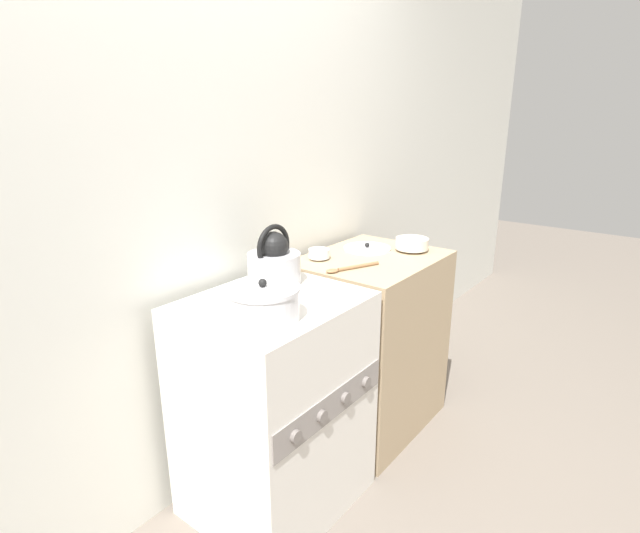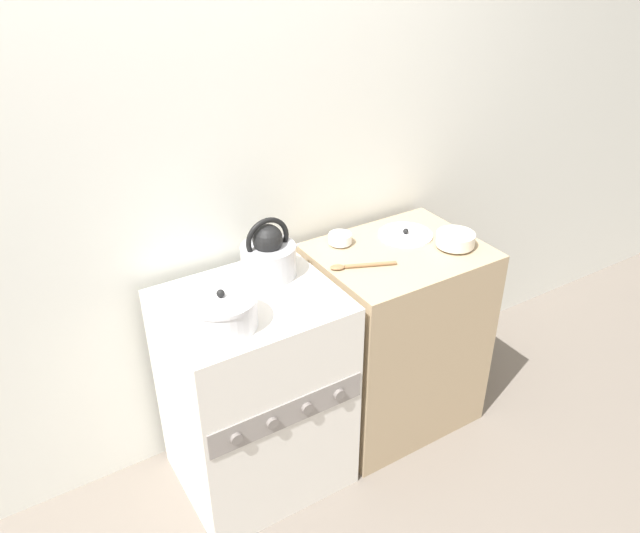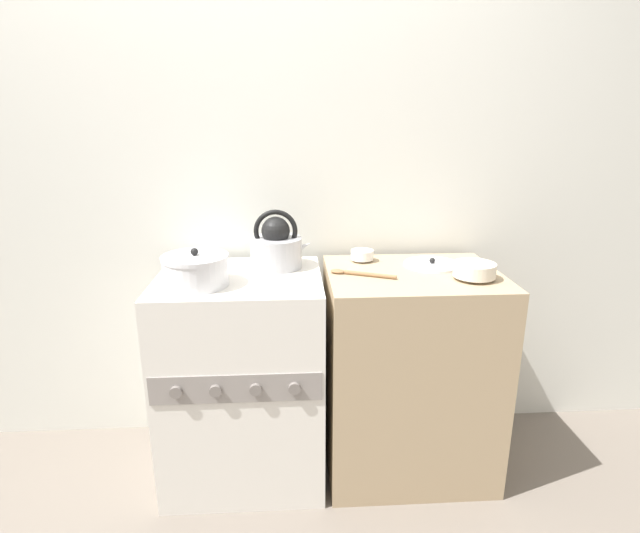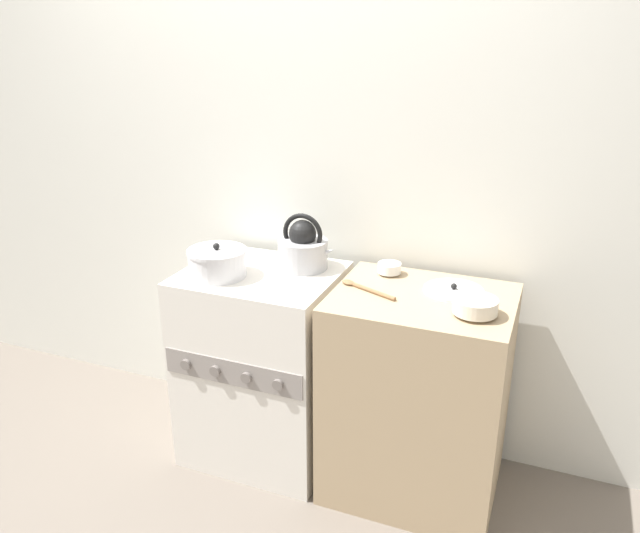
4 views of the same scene
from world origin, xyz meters
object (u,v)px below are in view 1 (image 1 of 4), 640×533
Objects in this scene: stove at (275,405)px; loose_pot_lid at (367,248)px; enamel_bowl at (412,244)px; kettle at (274,262)px; cooking_pot at (263,303)px; small_ceramic_bowl at (319,254)px.

stove is 0.92m from loose_pot_lid.
loose_pot_lid is at bearing 120.01° from enamel_bowl.
cooking_pot is (-0.29, -0.22, -0.03)m from kettle.
enamel_bowl is 0.69× the size of loose_pot_lid.
enamel_bowl is at bearing 0.17° from cooking_pot.
cooking_pot reaches higher than loose_pot_lid.
stove is 0.53m from cooking_pot.
kettle reaches higher than cooking_pot.
kettle is at bearing 177.76° from loose_pot_lid.
loose_pot_lid is (0.79, 0.10, 0.45)m from stove.
small_ceramic_bowl is at bearing 22.74° from cooking_pot.
small_ceramic_bowl is (-0.39, 0.27, -0.01)m from enamel_bowl.
kettle is 1.06× the size of cooking_pot.
loose_pot_lid is (-0.11, 0.19, -0.03)m from enamel_bowl.
loose_pot_lid is (0.65, -0.03, -0.08)m from kettle.
stove is 3.78× the size of loose_pot_lid.
stove is 3.61× the size of cooking_pot.
kettle is at bearing 39.22° from stove.
enamel_bowl reaches higher than loose_pot_lid.
kettle is (0.15, 0.12, 0.53)m from stove.
stove is 5.49× the size of enamel_bowl.
small_ceramic_bowl is at bearing 145.27° from enamel_bowl.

